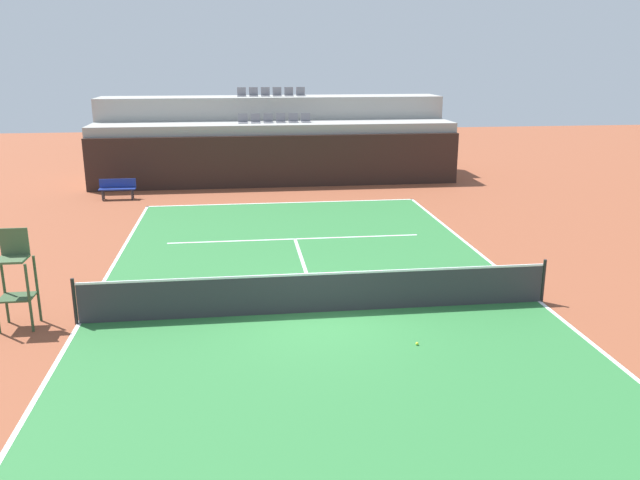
% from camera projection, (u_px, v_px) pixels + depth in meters
% --- Properties ---
extents(ground_plane, '(80.00, 80.00, 0.00)m').
position_uv_depth(ground_plane, '(319.00, 312.00, 15.24)').
color(ground_plane, brown).
extents(court_surface, '(11.00, 24.00, 0.01)m').
position_uv_depth(court_surface, '(319.00, 312.00, 15.23)').
color(court_surface, '#2D7238').
rests_on(court_surface, ground_plane).
extents(baseline_far, '(11.00, 0.10, 0.00)m').
position_uv_depth(baseline_far, '(283.00, 203.00, 26.64)').
color(baseline_far, white).
rests_on(baseline_far, court_surface).
extents(sideline_left, '(0.10, 24.00, 0.00)m').
position_uv_depth(sideline_left, '(79.00, 323.00, 14.57)').
color(sideline_left, white).
rests_on(sideline_left, court_surface).
extents(sideline_right, '(0.10, 24.00, 0.00)m').
position_uv_depth(sideline_right, '(539.00, 301.00, 15.89)').
color(sideline_right, white).
rests_on(sideline_right, court_surface).
extents(service_line_far, '(8.26, 0.10, 0.00)m').
position_uv_depth(service_line_far, '(295.00, 239.00, 21.34)').
color(service_line_far, white).
rests_on(service_line_far, court_surface).
extents(centre_service_line, '(0.10, 6.40, 0.00)m').
position_uv_depth(centre_service_line, '(305.00, 269.00, 18.29)').
color(centre_service_line, white).
rests_on(centre_service_line, court_surface).
extents(back_wall, '(17.03, 0.30, 2.36)m').
position_uv_depth(back_wall, '(277.00, 162.00, 29.65)').
color(back_wall, black).
rests_on(back_wall, ground_plane).
extents(stands_tier_lower, '(17.03, 2.40, 2.81)m').
position_uv_depth(stands_tier_lower, '(275.00, 153.00, 30.88)').
color(stands_tier_lower, '#9E9E99').
rests_on(stands_tier_lower, ground_plane).
extents(stands_tier_upper, '(17.03, 2.40, 3.89)m').
position_uv_depth(stands_tier_upper, '(272.00, 135.00, 33.02)').
color(stands_tier_upper, '#9E9E99').
rests_on(stands_tier_upper, ground_plane).
extents(seating_row_lower, '(3.41, 0.44, 0.44)m').
position_uv_depth(seating_row_lower, '(275.00, 120.00, 30.55)').
color(seating_row_lower, slate).
rests_on(seating_row_lower, stands_tier_lower).
extents(seating_row_upper, '(3.41, 0.44, 0.44)m').
position_uv_depth(seating_row_upper, '(271.00, 94.00, 32.55)').
color(seating_row_upper, slate).
rests_on(seating_row_upper, stands_tier_upper).
extents(tennis_net, '(11.08, 0.08, 1.07)m').
position_uv_depth(tennis_net, '(319.00, 292.00, 15.10)').
color(tennis_net, black).
rests_on(tennis_net, court_surface).
extents(umpire_chair, '(0.76, 0.66, 2.20)m').
position_uv_depth(umpire_chair, '(15.00, 276.00, 14.15)').
color(umpire_chair, '#334C2D').
rests_on(umpire_chair, ground_plane).
extents(player_bench, '(1.50, 0.40, 0.85)m').
position_uv_depth(player_bench, '(118.00, 187.00, 27.26)').
color(player_bench, navy).
rests_on(player_bench, ground_plane).
extents(tennis_ball_0, '(0.07, 0.07, 0.07)m').
position_uv_depth(tennis_ball_0, '(417.00, 344.00, 13.47)').
color(tennis_ball_0, '#CCE033').
rests_on(tennis_ball_0, court_surface).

